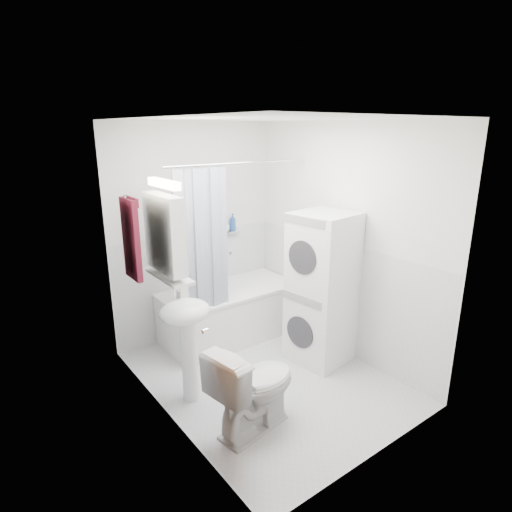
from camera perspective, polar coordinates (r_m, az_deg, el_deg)
floor at (r=4.33m, az=1.20°, el=-15.82°), size 2.60×2.60×0.00m
room_walls at (r=3.74m, az=1.34°, el=3.74°), size 2.60×2.60×2.60m
wainscot at (r=4.25m, az=-1.19°, el=-7.27°), size 1.98×2.58×2.58m
door at (r=2.98m, az=-6.81°, el=-9.90°), size 0.05×2.00×2.00m
bathtub at (r=4.94m, az=-3.52°, el=-7.24°), size 1.54×0.73×0.59m
tub_spout at (r=5.10m, az=-3.78°, el=0.53°), size 0.04×0.12×0.04m
curtain_rod at (r=4.28m, az=-1.63°, el=12.31°), size 1.72×0.02×0.02m
shower_curtain at (r=4.15m, az=-7.06°, el=1.52°), size 0.55×0.02×1.45m
sink at (r=3.72m, az=-9.26°, el=-9.38°), size 0.44×0.37×1.04m
medicine_cabinet at (r=3.35m, az=-12.05°, el=3.20°), size 0.13×0.50×0.71m
shelf at (r=3.46m, az=-11.47°, el=-2.65°), size 0.18×0.54×0.02m
shower_caddy at (r=5.06m, az=-3.30°, el=3.22°), size 0.22×0.06×0.02m
towel at (r=3.97m, az=-16.31°, el=2.40°), size 0.07×0.31×0.76m
washer_dryer at (r=4.35m, az=8.73°, el=-4.36°), size 0.62×0.62×1.55m
toilet at (r=3.52m, az=-0.29°, el=-17.05°), size 0.82×0.54×0.74m
soap_pump at (r=3.75m, az=-9.75°, el=-5.12°), size 0.08×0.17×0.08m
shelf_bottle at (r=3.32m, az=-10.39°, el=-2.57°), size 0.07×0.18×0.07m
shelf_cup at (r=3.54m, az=-12.36°, el=-1.16°), size 0.10×0.09×0.10m
shampoo_a at (r=4.99m, az=-4.27°, el=3.91°), size 0.13×0.17×0.13m
shampoo_b at (r=5.06m, az=-3.12°, el=3.81°), size 0.08×0.21×0.08m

